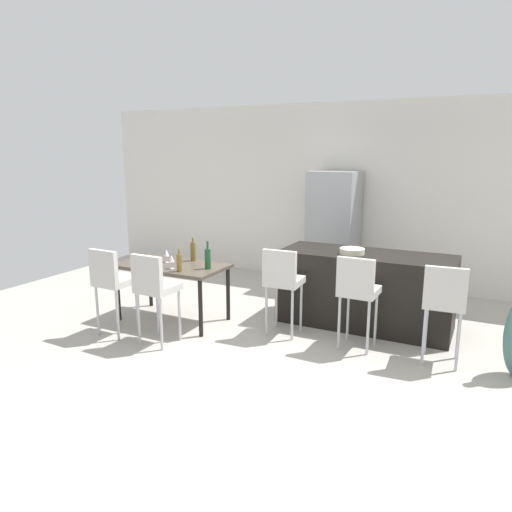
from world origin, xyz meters
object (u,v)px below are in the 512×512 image
Objects in this scene: bar_chair_right at (445,299)px; dining_chair_far at (154,285)px; bar_chair_left at (282,278)px; wine_glass_middle at (166,253)px; wine_bottle_inner at (208,258)px; wine_glass_left at (172,259)px; fruit_bowl at (352,251)px; kitchen_island at (365,289)px; wine_bottle_corner at (193,251)px; bar_chair_middle at (358,288)px; refrigerator at (333,230)px; dining_chair_near at (111,278)px; dining_table at (172,270)px; wine_bottle_near at (179,263)px.

dining_chair_far is at bearing -163.04° from bar_chair_right.
wine_glass_middle is at bearing -176.56° from bar_chair_left.
wine_bottle_inner is (0.23, 0.75, 0.17)m from dining_chair_far.
wine_glass_left is 2.19m from fruit_bowl.
kitchen_island is 6.88× the size of wine_bottle_corner.
bar_chair_left is 0.95m from wine_bottle_inner.
bar_chair_middle is 1.00× the size of dining_chair_far.
refrigerator is (-0.12, 2.27, 0.22)m from bar_chair_left.
bar_chair_left and bar_chair_right have the same top height.
refrigerator reaches higher than wine_bottle_corner.
dining_chair_far is at bearing -73.23° from wine_glass_left.
dining_chair_near is 1.13m from wine_bottle_corner.
bar_chair_right is 3.35m from wine_glass_middle.
refrigerator is (1.35, 2.41, 0.25)m from dining_table.
dining_table is 5.03× the size of wine_bottle_near.
wine_bottle_near reaches higher than wine_glass_left.
kitchen_island reaches higher than wine_glass_left.
kitchen_island is 2.24m from wine_bottle_corner.
bar_chair_left reaches higher than wine_glass_left.
wine_glass_middle is (-0.42, 0.31, 0.02)m from wine_bottle_near.
kitchen_island is 1.28m from bar_chair_right.
bar_chair_left is 1.00× the size of bar_chair_right.
dining_chair_far is 0.51m from wine_bottle_near.
wine_bottle_corner is 2.45m from refrigerator.
bar_chair_left is at bearing -134.88° from kitchen_island.
bar_chair_left is 6.03× the size of wine_glass_left.
dining_chair_near is at bearing 180.00° from dining_chair_far.
dining_chair_far is at bearing -108.19° from refrigerator.
fruit_bowl is at bearing -65.12° from refrigerator.
wine_bottle_corner is (-1.33, 0.14, 0.17)m from bar_chair_left.
wine_glass_middle is 2.78m from refrigerator.
wine_bottle_inner is 1.14× the size of fruit_bowl.
dining_chair_near reaches higher than fruit_bowl.
wine_bottle_inner is at bearing -151.61° from kitchen_island.
bar_chair_middle is at bearing 8.66° from wine_glass_left.
dining_table is at bearing -119.12° from refrigerator.
dining_table is 7.92× the size of wine_glass_left.
wine_bottle_corner is 2.03m from fruit_bowl.
bar_chair_right is at bearing 0.01° from bar_chair_middle.
wine_bottle_inner is 0.35m from wine_bottle_near.
dining_chair_far reaches higher than wine_glass_middle.
fruit_bowl is at bearing -142.10° from kitchen_island.
dining_table is 2.78m from refrigerator.
bar_chair_middle reaches higher than wine_bottle_corner.
dining_chair_near is at bearing -146.82° from kitchen_island.
wine_glass_middle reaches higher than dining_table.
wine_bottle_corner reaches higher than dining_table.
bar_chair_middle is at bearing -66.19° from refrigerator.
dining_table is 0.24m from wine_glass_middle.
bar_chair_middle is at bearing -3.57° from wine_bottle_corner.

